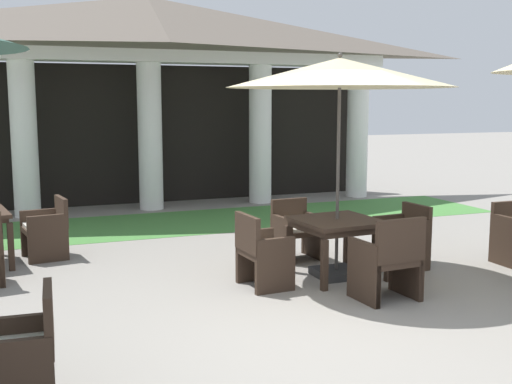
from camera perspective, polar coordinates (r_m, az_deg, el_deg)
name	(u,v)px	position (r m, az deg, el deg)	size (l,w,h in m)	color
ground_plane	(316,331)	(6.20, 5.37, -12.32)	(60.00, 60.00, 0.00)	gray
background_pavilion	(147,49)	(13.03, -9.74, 12.47)	(10.65, 2.63, 4.17)	white
lawn_strip	(171,223)	(11.46, -7.59, -2.78)	(12.45, 2.31, 0.01)	#47843D
patio_table_near_foreground	(337,227)	(7.91, 7.26, -3.11)	(1.04, 1.04, 0.73)	#38281E
patio_umbrella_near_foreground	(340,75)	(7.76, 7.51, 10.36)	(2.73, 2.73, 2.73)	#2D2D2D
patio_chair_near_foreground_north	(296,231)	(8.82, 3.63, -3.53)	(0.60, 0.60, 0.81)	#38281E
patio_chair_near_foreground_south	(388,261)	(7.13, 11.73, -6.08)	(0.68, 0.60, 0.94)	#38281E
patio_chair_near_foreground_west	(262,253)	(7.46, 0.52, -5.47)	(0.54, 0.64, 0.87)	#38281E
patio_chair_near_foreground_east	(403,238)	(8.54, 13.05, -4.00)	(0.57, 0.60, 0.82)	#38281E
patio_chair_mid_right_east	(47,230)	(9.29, -18.23, -3.22)	(0.62, 0.65, 0.84)	#38281E
patio_chair_far_back_east	(18,358)	(4.84, -20.55, -13.74)	(0.59, 0.59, 0.89)	#38281E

